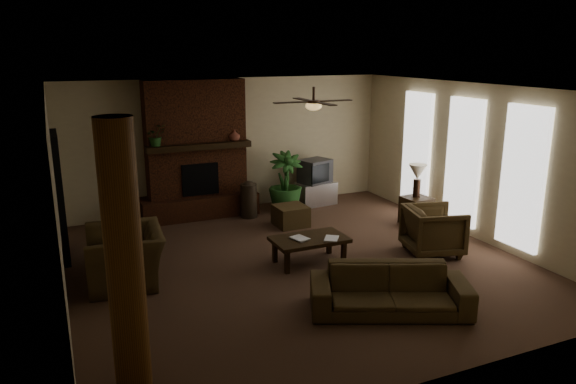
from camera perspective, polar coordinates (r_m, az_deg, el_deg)
name	(u,v)px	position (r m, az deg, el deg)	size (l,w,h in m)	color
room_shell	(298,179)	(8.47, 1.09, 1.33)	(7.00, 7.00, 7.00)	brown
fireplace	(197,161)	(11.24, -9.59, 3.23)	(2.40, 0.70, 2.80)	#522815
windows	(463,162)	(10.53, 17.94, 3.00)	(0.08, 3.65, 2.35)	white
log_column	(125,262)	(5.47, -16.84, -7.07)	(0.36, 0.36, 2.80)	brown
doorway	(60,197)	(9.56, -22.85, -0.45)	(0.10, 1.00, 2.10)	black
ceiling_fan	(314,104)	(8.72, 2.71, 9.24)	(1.35, 1.35, 0.37)	#312016
sofa	(390,283)	(7.33, 10.70, -9.38)	(2.08, 0.61, 0.81)	#48381F
armchair_left	(125,248)	(8.37, -16.80, -5.63)	(1.24, 0.81, 1.08)	#48381F
armchair_right	(434,228)	(9.47, 15.08, -3.70)	(0.87, 0.82, 0.90)	#48381F
coffee_table	(309,241)	(8.78, 2.25, -5.19)	(1.20, 0.70, 0.43)	black
ottoman	(291,216)	(10.66, 0.28, -2.50)	(0.60, 0.60, 0.40)	#48381F
tv_stand	(316,193)	(12.11, 2.94, -0.14)	(0.85, 0.50, 0.50)	silver
tv	(315,171)	(11.98, 2.88, 2.21)	(0.78, 0.71, 0.52)	#3A3A3D
floor_vase	(249,197)	(11.16, -4.16, -0.51)	(0.34, 0.34, 0.77)	#34291D
floor_plant	(286,195)	(11.55, -0.26, -0.32)	(0.72, 1.28, 0.72)	#265220
side_table_left	(131,247)	(9.16, -16.22, -5.59)	(0.50, 0.50, 0.55)	black
lamp_left	(128,204)	(8.92, -16.48, -1.24)	(0.45, 0.45, 0.65)	#312016
side_table_right	(416,211)	(11.02, 13.35, -1.93)	(0.50, 0.50, 0.55)	black
lamp_right	(418,174)	(10.89, 13.48, 1.82)	(0.46, 0.46, 0.65)	#312016
mantel_plant	(156,138)	(10.76, -13.75, 5.58)	(0.38, 0.42, 0.33)	#265220
mantel_vase	(235,135)	(11.13, -5.65, 5.94)	(0.22, 0.23, 0.22)	brown
book_a	(295,232)	(8.58, 0.70, -4.24)	(0.22, 0.03, 0.29)	#999999
book_b	(325,230)	(8.68, 3.92, -4.03)	(0.21, 0.02, 0.29)	#999999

